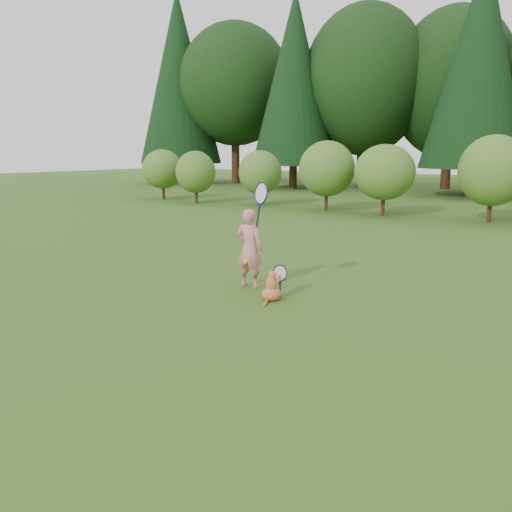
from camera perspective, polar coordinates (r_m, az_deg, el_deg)
The scene contains 6 objects.
ground at distance 7.56m, azimuth -4.62°, elevation -6.07°, with size 100.00×100.00×0.00m, color #2C5618.
shrub_row at distance 19.21m, azimuth 20.02°, elevation 8.36°, with size 28.00×3.00×2.80m, color #457323, non-canonical shape.
woodland_backdrop at distance 29.47m, azimuth 25.78°, elevation 20.82°, with size 48.00×10.00×15.00m, color black, non-canonical shape.
child at distance 8.57m, azimuth -0.71°, elevation 1.09°, with size 0.79×0.49×2.06m.
cat at distance 7.93m, azimuth 1.84°, elevation -3.27°, with size 0.37×0.72×0.67m.
tennis_ball at distance 7.88m, azimuth -1.19°, elevation -0.63°, with size 0.08×0.08×0.08m.
Camera 1 is at (4.43, -5.67, 2.31)m, focal length 35.00 mm.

